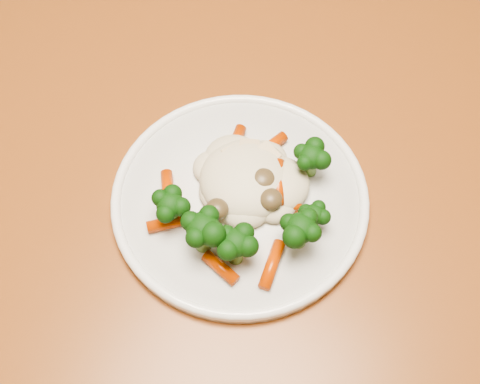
% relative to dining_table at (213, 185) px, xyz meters
% --- Properties ---
extents(dining_table, '(1.23, 0.93, 0.75)m').
position_rel_dining_table_xyz_m(dining_table, '(0.00, 0.00, 0.00)').
color(dining_table, '#985123').
rests_on(dining_table, ground).
extents(plate, '(0.26, 0.26, 0.01)m').
position_rel_dining_table_xyz_m(plate, '(0.07, -0.06, 0.11)').
color(plate, white).
rests_on(plate, dining_table).
extents(meal, '(0.18, 0.18, 0.05)m').
position_rel_dining_table_xyz_m(meal, '(0.08, -0.07, 0.14)').
color(meal, beige).
rests_on(meal, plate).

